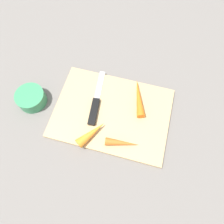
% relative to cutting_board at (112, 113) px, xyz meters
% --- Properties ---
extents(ground_plane, '(1.40, 1.40, 0.00)m').
position_rel_cutting_board_xyz_m(ground_plane, '(0.00, 0.00, -0.01)').
color(ground_plane, slate).
extents(cutting_board, '(0.36, 0.26, 0.01)m').
position_rel_cutting_board_xyz_m(cutting_board, '(0.00, 0.00, 0.00)').
color(cutting_board, tan).
rests_on(cutting_board, ground_plane).
extents(knife, '(0.04, 0.20, 0.01)m').
position_rel_cutting_board_xyz_m(knife, '(-0.06, -0.00, 0.01)').
color(knife, '#B7B7BC').
rests_on(knife, cutting_board).
extents(carrot_shortest, '(0.10, 0.04, 0.02)m').
position_rel_cutting_board_xyz_m(carrot_shortest, '(0.05, -0.09, 0.02)').
color(carrot_shortest, orange).
rests_on(carrot_shortest, cutting_board).
extents(carrot_longest, '(0.07, 0.13, 0.03)m').
position_rel_cutting_board_xyz_m(carrot_longest, '(0.07, 0.07, 0.02)').
color(carrot_longest, orange).
rests_on(carrot_longest, cutting_board).
extents(carrot_medium, '(0.08, 0.10, 0.03)m').
position_rel_cutting_board_xyz_m(carrot_medium, '(-0.04, -0.09, 0.02)').
color(carrot_medium, orange).
rests_on(carrot_medium, cutting_board).
extents(small_bowl, '(0.09, 0.09, 0.04)m').
position_rel_cutting_board_xyz_m(small_bowl, '(-0.26, -0.02, 0.02)').
color(small_bowl, '#388C59').
rests_on(small_bowl, ground_plane).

